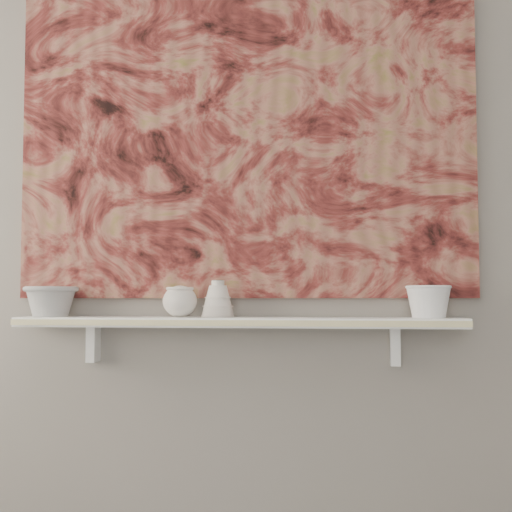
% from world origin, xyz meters
% --- Properties ---
extents(wall_back, '(3.60, 0.00, 3.60)m').
position_xyz_m(wall_back, '(0.00, 1.60, 1.35)').
color(wall_back, gray).
rests_on(wall_back, floor).
extents(shelf, '(1.40, 0.18, 0.03)m').
position_xyz_m(shelf, '(0.00, 1.51, 0.92)').
color(shelf, white).
rests_on(shelf, wall_back).
extents(shelf_stripe, '(1.40, 0.01, 0.02)m').
position_xyz_m(shelf_stripe, '(0.00, 1.41, 0.92)').
color(shelf_stripe, beige).
rests_on(shelf_stripe, shelf).
extents(bracket_left, '(0.03, 0.06, 0.12)m').
position_xyz_m(bracket_left, '(-0.49, 1.57, 0.84)').
color(bracket_left, white).
rests_on(bracket_left, wall_back).
extents(bracket_right, '(0.03, 0.06, 0.12)m').
position_xyz_m(bracket_right, '(0.49, 1.57, 0.84)').
color(bracket_right, white).
rests_on(bracket_right, wall_back).
extents(painting, '(1.50, 0.02, 1.10)m').
position_xyz_m(painting, '(0.00, 1.59, 1.54)').
color(painting, maroon).
rests_on(painting, wall_back).
extents(house_motif, '(0.09, 0.00, 0.08)m').
position_xyz_m(house_motif, '(0.45, 1.57, 1.23)').
color(house_motif, black).
rests_on(house_motif, painting).
extents(bowl_grey, '(0.18, 0.18, 0.10)m').
position_xyz_m(bowl_grey, '(-0.61, 1.51, 0.98)').
color(bowl_grey, '#969693').
rests_on(bowl_grey, shelf).
extents(cup_cream, '(0.14, 0.14, 0.10)m').
position_xyz_m(cup_cream, '(-0.18, 1.51, 0.98)').
color(cup_cream, silver).
rests_on(cup_cream, shelf).
extents(bell_vessel, '(0.13, 0.13, 0.12)m').
position_xyz_m(bell_vessel, '(-0.06, 1.51, 0.99)').
color(bell_vessel, beige).
rests_on(bell_vessel, shelf).
extents(bowl_white, '(0.15, 0.15, 0.10)m').
position_xyz_m(bowl_white, '(0.59, 1.51, 0.98)').
color(bowl_white, white).
rests_on(bowl_white, shelf).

